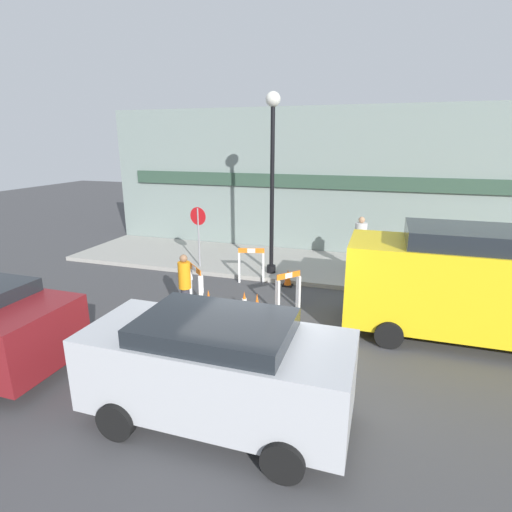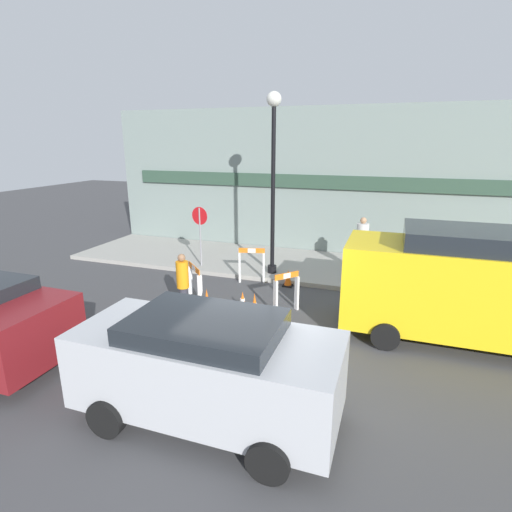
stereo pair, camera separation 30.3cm
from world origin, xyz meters
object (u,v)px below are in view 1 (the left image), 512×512
stop_sign (198,227)px  person_worker (185,284)px  work_van (472,281)px  streetlamp_post (272,162)px  parked_car_1 (217,365)px  person_pedestrian (360,242)px

stop_sign → person_worker: 3.92m
person_worker → work_van: (6.44, 0.95, 0.47)m
streetlamp_post → stop_sign: size_ratio=2.71×
stop_sign → person_worker: size_ratio=1.23×
stop_sign → parked_car_1: bearing=126.1°
streetlamp_post → work_van: bearing=-27.7°
streetlamp_post → person_pedestrian: bearing=21.8°
streetlamp_post → work_van: 6.38m
stop_sign → work_van: (7.79, -2.69, -0.14)m
streetlamp_post → person_worker: 4.78m
person_worker → person_pedestrian: 6.15m
person_pedestrian → parked_car_1: 8.22m
person_worker → work_van: bearing=-55.5°
streetlamp_post → person_pedestrian: 3.87m
stop_sign → work_van: bearing=169.6°
person_worker → person_pedestrian: (3.86, 4.79, 0.21)m
person_pedestrian → parked_car_1: size_ratio=0.44×
stop_sign → person_pedestrian: (5.21, 1.16, -0.40)m
stop_sign → person_worker: bearing=119.0°
parked_car_1 → work_van: size_ratio=0.78×
streetlamp_post → parked_car_1: 7.55m
parked_car_1 → work_van: bearing=45.1°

